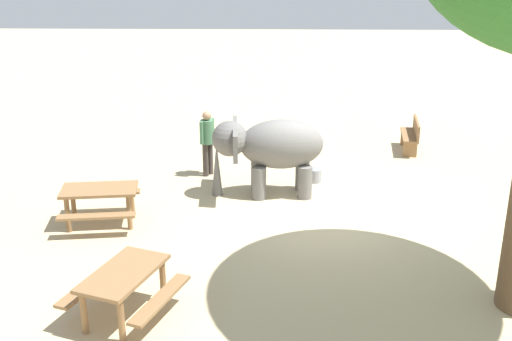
# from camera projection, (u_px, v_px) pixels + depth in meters

# --- Properties ---
(ground_plane) EXTENTS (60.00, 60.00, 0.00)m
(ground_plane) POSITION_uv_depth(u_px,v_px,m) (324.00, 218.00, 13.21)
(ground_plane) COLOR tan
(elephant) EXTENTS (1.71, 2.54, 1.76)m
(elephant) POSITION_uv_depth(u_px,v_px,m) (270.00, 147.00, 14.06)
(elephant) COLOR slate
(elephant) RESTS_ON ground_plane
(person_handler) EXTENTS (0.44, 0.33, 1.62)m
(person_handler) POSITION_uv_depth(u_px,v_px,m) (207.00, 138.00, 15.31)
(person_handler) COLOR #3F3833
(person_handler) RESTS_ON ground_plane
(wooden_bench) EXTENTS (1.44, 0.58, 0.88)m
(wooden_bench) POSITION_uv_depth(u_px,v_px,m) (412.00, 135.00, 17.24)
(wooden_bench) COLOR olive
(wooden_bench) RESTS_ON ground_plane
(picnic_table_near) EXTENTS (1.92, 1.90, 0.78)m
(picnic_table_near) POSITION_uv_depth(u_px,v_px,m) (124.00, 283.00, 9.53)
(picnic_table_near) COLOR olive
(picnic_table_near) RESTS_ON ground_plane
(picnic_table_far) EXTENTS (1.66, 1.67, 0.78)m
(picnic_table_far) POSITION_uv_depth(u_px,v_px,m) (100.00, 197.00, 12.72)
(picnic_table_far) COLOR olive
(picnic_table_far) RESTS_ON ground_plane
(feed_bucket) EXTENTS (0.36, 0.36, 0.32)m
(feed_bucket) POSITION_uv_depth(u_px,v_px,m) (314.00, 175.00, 15.14)
(feed_bucket) COLOR gray
(feed_bucket) RESTS_ON ground_plane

